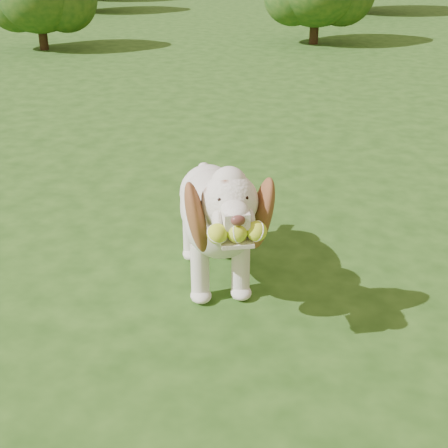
# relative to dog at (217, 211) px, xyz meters

# --- Properties ---
(ground) EXTENTS (80.00, 80.00, 0.00)m
(ground) POSITION_rel_dog_xyz_m (0.17, 0.52, -0.47)
(ground) COLOR #1E3F12
(ground) RESTS_ON ground
(dog) EXTENTS (0.83, 1.30, 0.88)m
(dog) POSITION_rel_dog_xyz_m (0.00, 0.00, 0.00)
(dog) COLOR silver
(dog) RESTS_ON ground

